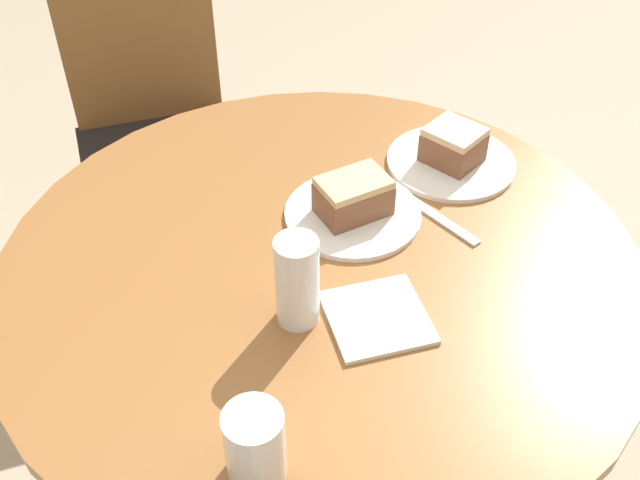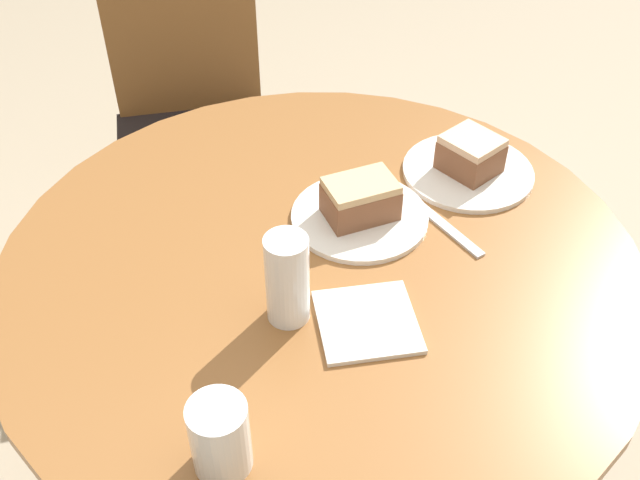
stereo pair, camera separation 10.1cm
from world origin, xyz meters
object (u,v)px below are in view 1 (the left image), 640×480
at_px(plate_near, 353,214).
at_px(chair, 157,125).
at_px(glass_lemonade, 297,286).
at_px(glass_water, 255,447).
at_px(cake_slice_near, 353,196).
at_px(cake_slice_far, 453,145).
at_px(plate_far, 451,162).

bearing_deg(plate_near, chair, 102.44).
xyz_separation_m(glass_lemonade, glass_water, (-0.14, -0.22, -0.02)).
bearing_deg(cake_slice_near, cake_slice_far, 16.14).
bearing_deg(chair, cake_slice_far, -57.07).
height_order(cake_slice_far, glass_water, glass_water).
relative_size(cake_slice_far, glass_lemonade, 0.83).
bearing_deg(plate_near, glass_water, -128.06).
relative_size(plate_far, cake_slice_far, 1.93).
height_order(plate_far, cake_slice_near, cake_slice_near).
xyz_separation_m(plate_far, glass_water, (-0.56, -0.48, 0.04)).
distance_m(chair, plate_far, 0.93).
bearing_deg(glass_lemonade, plate_far, 31.54).
bearing_deg(plate_near, cake_slice_near, 0.00).
height_order(plate_near, glass_lemonade, glass_lemonade).
relative_size(plate_near, plate_far, 0.98).
height_order(chair, glass_lemonade, chair).
distance_m(plate_far, glass_water, 0.73).
distance_m(chair, cake_slice_far, 0.94).
xyz_separation_m(plate_near, glass_water, (-0.32, -0.41, 0.04)).
bearing_deg(plate_near, glass_lemonade, -133.53).
relative_size(plate_far, cake_slice_near, 1.91).
relative_size(chair, cake_slice_far, 7.63).
distance_m(cake_slice_far, glass_water, 0.73).
bearing_deg(cake_slice_far, glass_water, -139.47).
bearing_deg(glass_water, plate_near, 51.94).
bearing_deg(plate_far, plate_near, -163.86).
bearing_deg(chair, glass_water, -91.75).
relative_size(plate_far, glass_lemonade, 1.61).
xyz_separation_m(chair, glass_lemonade, (0.01, -1.03, 0.33)).
relative_size(plate_near, glass_water, 2.17).
relative_size(chair, glass_water, 8.74).
bearing_deg(cake_slice_near, glass_water, -128.06).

